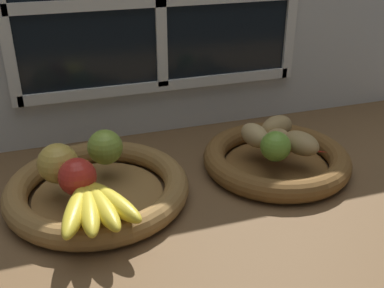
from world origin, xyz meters
The scene contains 14 objects.
ground_plane centered at (0.00, 0.00, -1.50)cm, with size 140.00×90.00×3.00cm, color brown.
back_wall centered at (0.00, 29.77, 27.88)cm, with size 140.00×4.60×55.00cm.
fruit_bowl_left centered at (-19.28, 3.15, 2.07)cm, with size 33.87×33.87×4.50cm.
fruit_bowl_right centered at (17.52, 3.15, 2.08)cm, with size 30.35×30.35×4.50cm.
apple_green_back centered at (-16.66, 8.24, 7.88)cm, with size 6.78×6.78×6.78cm, color #8CAD3D.
apple_golden_left centered at (-25.64, 4.02, 8.12)cm, with size 7.24×7.24×7.24cm, color gold.
apple_red_front centered at (-22.81, -1.17, 7.77)cm, with size 6.54×6.54×6.54cm, color red.
banana_bunch_front centered at (-21.00, -8.22, 6.16)cm, with size 14.24×16.67×3.33cm.
potato_large centered at (17.52, 3.15, 6.53)cm, with size 7.46×5.40×4.06cm, color #A38451.
potato_oblong centered at (13.74, 6.09, 6.81)cm, with size 7.74×4.49×4.62cm, color tan.
potato_back centered at (19.62, 7.77, 7.04)cm, with size 7.88×4.76×5.09cm, color #A38451.
potato_small centered at (20.88, -0.21, 6.77)cm, with size 8.29×5.29×4.54cm, color #A38451.
lime_near centered at (14.81, -0.92, 7.47)cm, with size 5.95×5.95×5.95cm, color #6B9E33.
chili_pepper centered at (20.02, 0.34, 5.49)cm, with size 1.99×1.99×12.42cm, color red.
Camera 1 is at (-25.45, -71.36, 47.77)cm, focal length 43.18 mm.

